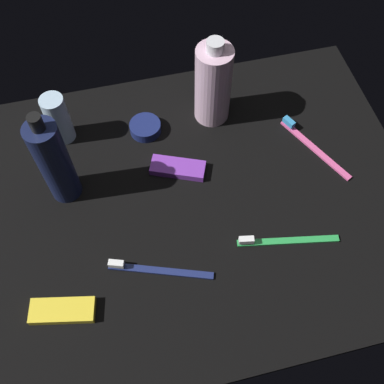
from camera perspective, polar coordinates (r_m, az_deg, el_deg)
The scene contains 10 objects.
ground_plane at distance 84.80cm, azimuth 0.00°, elevation -1.22°, with size 84.00×64.00×1.20cm, color black.
lotion_bottle at distance 80.74cm, azimuth -16.91°, elevation 3.64°, with size 5.56×5.56×21.37cm.
bodywash_bottle at distance 89.61cm, azimuth 2.66°, elevation 13.36°, with size 7.07×7.07×19.19cm.
deodorant_stick at distance 91.82cm, azimuth -16.46°, elevation 8.79°, with size 4.50×4.50×10.87cm, color silver.
toothbrush_green at distance 81.49cm, azimuth 11.24°, elevation -5.97°, with size 17.92×4.43×2.10cm.
toothbrush_navy at distance 78.17cm, azimuth -4.78°, elevation -9.66°, with size 17.37×7.13×2.10cm.
toothbrush_pink at distance 93.48cm, azimuth 14.74°, elevation 5.80°, with size 8.90×16.73×2.10cm.
snack_bar_purple at distance 87.13cm, azimuth -1.79°, elevation 3.04°, with size 10.40×4.00×1.50cm, color purple.
snack_bar_yellow at distance 78.42cm, azimuth -15.95°, elevation -14.12°, with size 10.40×4.00×1.50cm, color yellow.
cream_tin_left at distance 92.91cm, azimuth -5.88°, elevation 8.05°, with size 6.28×6.28×2.09cm, color navy.
Camera 1 is at (-9.63, -39.97, 73.56)cm, focal length 42.49 mm.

